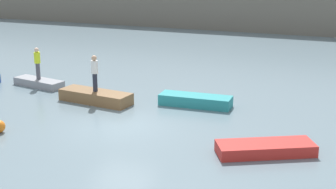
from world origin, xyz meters
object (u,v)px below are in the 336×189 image
rowboat_red (265,148)px  person_hiviz_shirt (37,62)px  rowboat_brown (96,97)px  rowboat_grey (39,83)px  person_white_shirt (95,71)px  rowboat_teal (195,101)px

rowboat_red → person_hiviz_shirt: 13.94m
rowboat_brown → person_hiviz_shirt: size_ratio=2.11×
rowboat_grey → rowboat_brown: 4.55m
person_white_shirt → rowboat_red: bearing=-21.1°
rowboat_brown → person_hiviz_shirt: (-4.29, 1.50, 1.07)m
rowboat_brown → rowboat_red: 9.34m
rowboat_grey → rowboat_brown: bearing=-8.1°
rowboat_red → person_hiviz_shirt: bearing=131.1°
rowboat_teal → rowboat_red: 6.18m
rowboat_teal → person_white_shirt: (-4.57, -1.22, 1.26)m
person_hiviz_shirt → person_white_shirt: bearing=-19.3°
rowboat_brown → rowboat_red: rowboat_brown is taller
rowboat_teal → person_hiviz_shirt: bearing=175.4°
rowboat_red → person_white_shirt: bearing=130.5°
rowboat_brown → rowboat_teal: bearing=22.1°
rowboat_teal → person_hiviz_shirt: size_ratio=1.97×
rowboat_brown → person_white_shirt: size_ratio=2.08×
rowboat_grey → person_hiviz_shirt: size_ratio=1.73×
rowboat_grey → rowboat_teal: rowboat_teal is taller
rowboat_teal → person_hiviz_shirt: (-8.87, 0.28, 1.09)m
rowboat_grey → rowboat_brown: size_ratio=0.82×
rowboat_brown → rowboat_teal: size_ratio=1.07×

